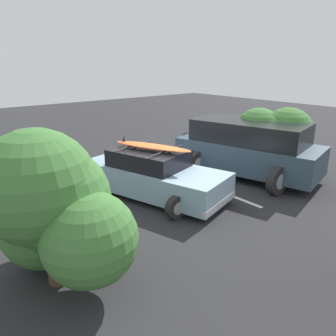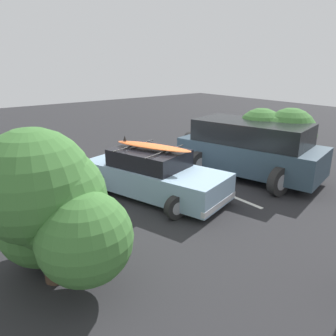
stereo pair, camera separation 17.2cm
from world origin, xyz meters
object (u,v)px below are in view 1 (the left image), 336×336
sedan_car (153,174)px  suv_car (248,148)px  bush_near_right (269,139)px  bush_near_left (54,208)px

sedan_car → suv_car: (-3.28, 0.59, 0.31)m
suv_car → bush_near_right: size_ratio=1.90×
suv_car → bush_near_left: bush_near_left is taller
bush_near_right → sedan_car: bearing=-9.1°
sedan_car → bush_near_left: size_ratio=1.57×
sedan_car → bush_near_right: size_ratio=1.75×
suv_car → bush_near_left: size_ratio=1.72×
sedan_car → suv_car: 3.35m
bush_near_left → bush_near_right: 7.71m
suv_car → bush_near_right: (-0.96, 0.08, 0.17)m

